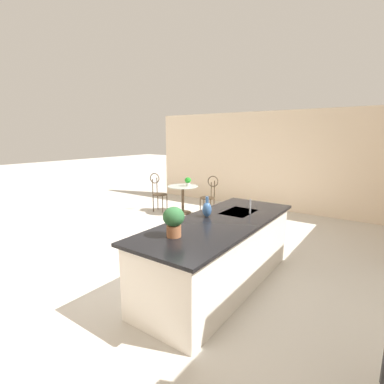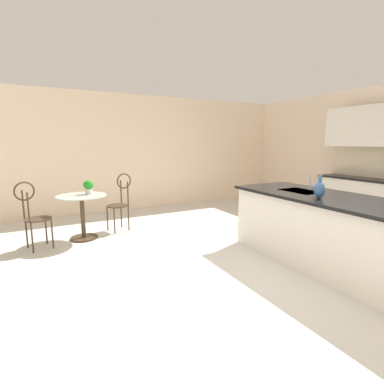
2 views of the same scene
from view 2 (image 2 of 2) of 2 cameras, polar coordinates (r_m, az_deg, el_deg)
name	(u,v)px [view 2 (image 2 of 2)]	position (r m, az deg, el deg)	size (l,w,h in m)	color
ground_plane	(264,271)	(3.92, 13.81, -14.72)	(40.00, 40.00, 0.00)	beige
wall_left_window	(148,153)	(7.31, -8.61, 7.59)	(0.12, 7.80, 2.70)	beige
kitchen_island	(333,232)	(4.17, 25.69, -7.10)	(2.80, 1.06, 0.92)	white
back_counter_run	(384,203)	(6.49, 33.23, -1.76)	(2.44, 0.64, 1.52)	white
bistro_table	(83,213)	(5.19, -20.52, -3.79)	(0.80, 0.80, 0.74)	#3D2D1E
chair_near_window	(33,212)	(4.95, -28.50, -3.49)	(0.47, 0.52, 1.04)	#3D2D1E
chair_by_island	(120,199)	(5.51, -13.82, -1.37)	(0.46, 0.52, 1.04)	#3D2D1E
sink_faucet	(310,182)	(4.53, 22.02, 1.74)	(0.02, 0.02, 0.22)	#B2B5BA
potted_plant_on_table	(88,186)	(5.19, -19.50, 1.06)	(0.17, 0.17, 0.23)	beige
vase_on_counter	(319,190)	(3.89, 23.55, 0.45)	(0.13, 0.13, 0.29)	#386099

